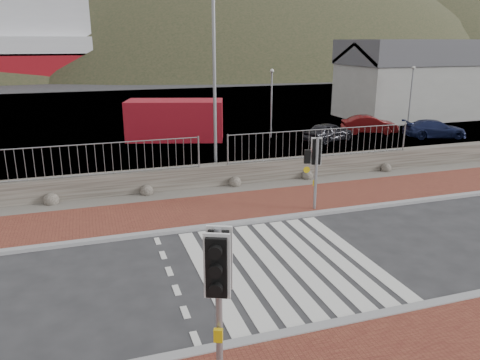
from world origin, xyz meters
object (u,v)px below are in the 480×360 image
object	(u,v)px
traffic_signal_near	(218,276)
car_a	(329,132)
traffic_signal_far	(316,158)
streetlight	(218,77)
shipping_container	(175,120)
car_b	(369,125)
car_c	(435,129)

from	to	relation	value
traffic_signal_near	car_a	distance (m)	21.27
traffic_signal_far	car_a	distance (m)	12.15
streetlight	shipping_container	size ratio (longest dim) A/B	1.36
shipping_container	car_b	size ratio (longest dim) A/B	1.63
traffic_signal_far	streetlight	world-z (taller)	streetlight
traffic_signal_near	streetlight	size ratio (longest dim) A/B	0.39
car_a	streetlight	bearing A→B (deg)	104.56
traffic_signal_near	shipping_container	distance (m)	21.34
streetlight	car_b	world-z (taller)	streetlight
traffic_signal_near	car_c	xyz separation A→B (m)	(18.39, 16.63, -1.58)
streetlight	car_a	bearing A→B (deg)	48.08
streetlight	car_c	distance (m)	16.16
shipping_container	traffic_signal_near	bearing A→B (deg)	-81.52
car_a	traffic_signal_far	bearing A→B (deg)	129.25
traffic_signal_near	traffic_signal_far	size ratio (longest dim) A/B	1.13
traffic_signal_near	car_b	distance (m)	24.49
shipping_container	streetlight	bearing A→B (deg)	-71.91
car_b	car_a	bearing A→B (deg)	128.94
traffic_signal_far	car_c	world-z (taller)	traffic_signal_far
traffic_signal_near	shipping_container	size ratio (longest dim) A/B	0.52
shipping_container	car_b	distance (m)	12.29
shipping_container	car_b	xyz separation A→B (m)	(12.11, -2.03, -0.61)
car_c	car_b	bearing A→B (deg)	67.63
traffic_signal_near	streetlight	distance (m)	12.66
car_a	car_b	distance (m)	3.88
car_a	car_b	size ratio (longest dim) A/B	0.95
shipping_container	car_a	distance (m)	9.13
shipping_container	car_a	bearing A→B (deg)	-4.51
traffic_signal_near	traffic_signal_far	world-z (taller)	traffic_signal_near
traffic_signal_near	traffic_signal_far	bearing A→B (deg)	76.69
traffic_signal_near	streetlight	world-z (taller)	streetlight
shipping_container	car_c	xyz separation A→B (m)	(15.16, -4.44, -0.63)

